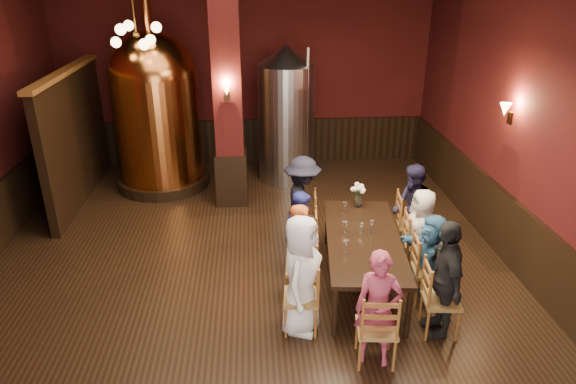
{
  "coord_description": "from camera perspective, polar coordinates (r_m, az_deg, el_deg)",
  "views": [
    {
      "loc": [
        0.12,
        -6.27,
        4.16
      ],
      "look_at": [
        0.58,
        0.2,
        1.3
      ],
      "focal_mm": 32.0,
      "sensor_mm": 36.0,
      "label": 1
    }
  ],
  "objects": [
    {
      "name": "person_4",
      "position": [
        6.45,
        16.96,
        -9.17
      ],
      "size": [
        0.39,
        0.9,
        1.52
      ],
      "primitive_type": "imported",
      "rotation": [
        0.0,
        0.0,
        4.69
      ],
      "color": "black",
      "rests_on": "ground"
    },
    {
      "name": "person_3",
      "position": [
        7.97,
        1.59,
        -1.37
      ],
      "size": [
        0.7,
        1.06,
        1.55
      ],
      "primitive_type": "imported",
      "rotation": [
        0.0,
        0.0,
        1.44
      ],
      "color": "black",
      "rests_on": "ground"
    },
    {
      "name": "chair_8",
      "position": [
        6.01,
        9.81,
        -14.59
      ],
      "size": [
        0.5,
        0.5,
        0.92
      ],
      "primitive_type": null,
      "rotation": [
        0.0,
        0.0,
        3.04
      ],
      "color": "brown",
      "rests_on": "ground"
    },
    {
      "name": "partition",
      "position": [
        10.46,
        -22.54,
        5.51
      ],
      "size": [
        0.22,
        3.5,
        2.4
      ],
      "primitive_type": "cube",
      "color": "black",
      "rests_on": "ground"
    },
    {
      "name": "person_8",
      "position": [
        5.87,
        9.98,
        -12.71
      ],
      "size": [
        0.58,
        0.46,
        1.41
      ],
      "primitive_type": "imported",
      "rotation": [
        0.0,
        0.0,
        6.03
      ],
      "color": "#A33650",
      "rests_on": "ground"
    },
    {
      "name": "room",
      "position": [
        6.56,
        -5.01,
        6.76
      ],
      "size": [
        10.0,
        10.02,
        4.5
      ],
      "color": "black",
      "rests_on": "ground"
    },
    {
      "name": "wine_glass_1",
      "position": [
        7.76,
        6.31,
        -1.74
      ],
      "size": [
        0.07,
        0.07,
        0.17
      ],
      "primitive_type": null,
      "color": "white",
      "rests_on": "dining_table"
    },
    {
      "name": "person_5",
      "position": [
        7.07,
        15.54,
        -7.14
      ],
      "size": [
        0.61,
        1.22,
        1.26
      ],
      "primitive_type": "imported",
      "rotation": [
        0.0,
        0.0,
        4.93
      ],
      "color": "#2F648E",
      "rests_on": "ground"
    },
    {
      "name": "person_1",
      "position": [
        6.83,
        1.52,
        -6.7
      ],
      "size": [
        0.35,
        0.52,
        1.39
      ],
      "primitive_type": "imported",
      "rotation": [
        0.0,
        0.0,
        1.54
      ],
      "color": "#B8481F",
      "rests_on": "ground"
    },
    {
      "name": "chair_3",
      "position": [
        8.11,
        1.57,
        -3.37
      ],
      "size": [
        0.5,
        0.5,
        0.92
      ],
      "primitive_type": null,
      "rotation": [
        0.0,
        0.0,
        -1.67
      ],
      "color": "brown",
      "rests_on": "ground"
    },
    {
      "name": "person_2",
      "position": [
        7.43,
        1.55,
        -4.52
      ],
      "size": [
        0.52,
        0.69,
        1.27
      ],
      "primitive_type": "imported",
      "rotation": [
        0.0,
        0.0,
        1.16
      ],
      "color": "navy",
      "rests_on": "ground"
    },
    {
      "name": "chair_6",
      "position": [
        7.71,
        14.34,
        -5.72
      ],
      "size": [
        0.5,
        0.5,
        0.92
      ],
      "primitive_type": null,
      "rotation": [
        0.0,
        0.0,
        1.47
      ],
      "color": "brown",
      "rests_on": "ground"
    },
    {
      "name": "sconce_column",
      "position": [
        9.0,
        -6.82,
        11.04
      ],
      "size": [
        0.2,
        0.2,
        0.36
      ],
      "primitive_type": null,
      "rotation": [
        0.0,
        0.0,
        3.14
      ],
      "color": "black",
      "rests_on": "column"
    },
    {
      "name": "person_0",
      "position": [
        6.22,
        1.48,
        -9.22
      ],
      "size": [
        0.73,
        0.88,
        1.54
      ],
      "primitive_type": "imported",
      "rotation": [
        0.0,
        0.0,
        1.2
      ],
      "color": "white",
      "rests_on": "ground"
    },
    {
      "name": "chair_0",
      "position": [
        6.39,
        1.45,
        -11.57
      ],
      "size": [
        0.5,
        0.5,
        0.92
      ],
      "primitive_type": null,
      "rotation": [
        0.0,
        0.0,
        -1.67
      ],
      "color": "brown",
      "rests_on": "ground"
    },
    {
      "name": "dining_table",
      "position": [
        7.17,
        8.38,
        -5.46
      ],
      "size": [
        1.24,
        2.49,
        0.75
      ],
      "rotation": [
        0.0,
        0.0,
        -0.1
      ],
      "color": "black",
      "rests_on": "ground"
    },
    {
      "name": "chair_1",
      "position": [
        6.95,
        1.5,
        -8.38
      ],
      "size": [
        0.5,
        0.5,
        0.92
      ],
      "primitive_type": null,
      "rotation": [
        0.0,
        0.0,
        -1.67
      ],
      "color": "brown",
      "rests_on": "ground"
    },
    {
      "name": "chair_7",
      "position": [
        8.28,
        13.43,
        -3.45
      ],
      "size": [
        0.5,
        0.5,
        0.92
      ],
      "primitive_type": null,
      "rotation": [
        0.0,
        0.0,
        1.47
      ],
      "color": "brown",
      "rests_on": "ground"
    },
    {
      "name": "wainscot_right",
      "position": [
        8.21,
        24.4,
        -4.99
      ],
      "size": [
        0.08,
        9.9,
        1.0
      ],
      "primitive_type": "cube",
      "color": "black",
      "rests_on": "ground"
    },
    {
      "name": "wainscot_back",
      "position": [
        11.81,
        -4.52,
        5.65
      ],
      "size": [
        7.9,
        0.08,
        1.0
      ],
      "primitive_type": "cube",
      "color": "black",
      "rests_on": "ground"
    },
    {
      "name": "person_7",
      "position": [
        8.17,
        13.6,
        -1.86
      ],
      "size": [
        0.38,
        0.71,
        1.43
      ],
      "primitive_type": "imported",
      "rotation": [
        0.0,
        0.0,
        4.76
      ],
      "color": "#1D1A35",
      "rests_on": "ground"
    },
    {
      "name": "chair_5",
      "position": [
        7.15,
        15.39,
        -8.31
      ],
      "size": [
        0.5,
        0.5,
        0.92
      ],
      "primitive_type": null,
      "rotation": [
        0.0,
        0.0,
        1.47
      ],
      "color": "brown",
      "rests_on": "ground"
    },
    {
      "name": "chair_4",
      "position": [
        6.61,
        16.65,
        -11.37
      ],
      "size": [
        0.5,
        0.5,
        0.92
      ],
      "primitive_type": null,
      "rotation": [
        0.0,
        0.0,
        1.47
      ],
      "color": "brown",
      "rests_on": "ground"
    },
    {
      "name": "person_6",
      "position": [
        7.61,
        14.49,
        -4.39
      ],
      "size": [
        0.46,
        0.67,
        1.32
      ],
      "primitive_type": "imported",
      "rotation": [
        0.0,
        0.0,
        4.77
      ],
      "color": "silver",
      "rests_on": "ground"
    },
    {
      "name": "chair_2",
      "position": [
        7.52,
        1.53,
        -5.7
      ],
      "size": [
        0.5,
        0.5,
        0.92
      ],
      "primitive_type": null,
      "rotation": [
        0.0,
        0.0,
        -1.67
      ],
      "color": "brown",
      "rests_on": "ground"
    },
    {
      "name": "wine_glass_4",
      "position": [
        6.73,
        6.46,
        -6.0
      ],
      "size": [
        0.07,
        0.07,
        0.17
      ],
      "primitive_type": null,
      "color": "white",
      "rests_on": "dining_table"
    },
    {
      "name": "column",
      "position": [
        9.28,
        -6.76,
        11.74
      ],
      "size": [
        0.58,
        0.58,
        4.5
      ],
      "primitive_type": "cube",
      "color": "#41100E",
      "rests_on": "ground"
    },
    {
      "name": "pendant_cluster",
      "position": [
        9.43,
        -16.53,
        16.4
      ],
      "size": [
        0.9,
        0.9,
        1.7
      ],
      "primitive_type": null,
      "color": "#A57226",
      "rests_on": "room"
    },
    {
      "name": "wine_glass_0",
      "position": [
        6.29,
        9.26,
        -8.45
      ],
      "size": [
        0.07,
        0.07,
        0.17
      ],
      "primitive_type": null,
      "color": "white",
      "rests_on": "dining_table"
    },
    {
      "name": "sconce_wall",
      "position": [
        8.26,
        23.53,
        8.09
      ],
      "size": [
        0.2,
        0.2,
        0.36
      ],
      "primitive_type": null,
      "rotation": [
        0.0,
        0.0,
        1.57
      ],
      "color": "black",
      "rests_on": "room"
    },
    {
      "name": "wine_glass_2",
      "position": [
        7.19,
        6.4,
        -3.92
      ],
      "size": [
        0.07,
        0.07,
        0.17
      ],
      "primitive_type": null,
      "color": "white",
      "rests_on": "dining_table"
    },
    {
      "name": "rose_vase",
      "position": [
        7.92,
        7.86,
        0.06
      ],
      "size": [
        0.23,
        0.23,
        0.39
      ],
      "color": "white",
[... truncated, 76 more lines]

